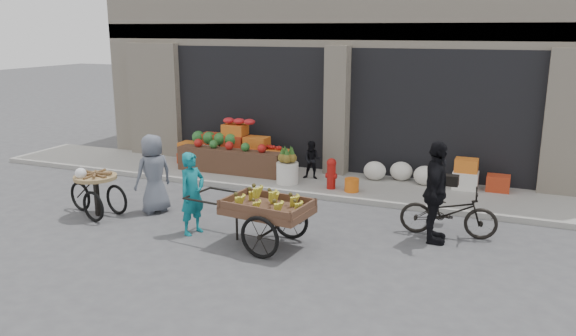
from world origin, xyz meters
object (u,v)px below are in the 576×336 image
at_px(seated_person, 312,160).
at_px(banana_cart, 265,205).
at_px(cyclist, 435,192).
at_px(pineapple_bin, 287,173).
at_px(orange_bucket, 352,185).
at_px(vendor_woman, 192,193).
at_px(vendor_grey, 154,174).
at_px(bicycle, 448,212).
at_px(tricycle_cart, 96,189).
at_px(fire_hydrant, 331,172).

relative_size(seated_person, banana_cart, 0.36).
bearing_deg(seated_person, cyclist, -50.27).
height_order(pineapple_bin, orange_bucket, pineapple_bin).
height_order(orange_bucket, seated_person, seated_person).
relative_size(orange_bucket, seated_person, 0.34).
bearing_deg(pineapple_bin, banana_cart, -73.58).
xyz_separation_m(vendor_woman, vendor_grey, (-1.39, 0.77, 0.05)).
bearing_deg(bicycle, cyclist, 148.13).
distance_m(pineapple_bin, orange_bucket, 1.61).
bearing_deg(vendor_woman, pineapple_bin, 8.06).
bearing_deg(tricycle_cart, bicycle, 25.27).
bearing_deg(pineapple_bin, cyclist, -30.68).
bearing_deg(cyclist, bicycle, -31.87).
height_order(pineapple_bin, vendor_woman, vendor_woman).
height_order(pineapple_bin, cyclist, cyclist).
relative_size(pineapple_bin, fire_hydrant, 0.73).
distance_m(orange_bucket, tricycle_cart, 5.44).
relative_size(fire_hydrant, vendor_woman, 0.47).
distance_m(fire_hydrant, vendor_grey, 3.95).
bearing_deg(orange_bucket, vendor_grey, -143.03).
bearing_deg(vendor_woman, banana_cart, -77.07).
xyz_separation_m(vendor_grey, bicycle, (5.73, 0.89, -0.36)).
bearing_deg(tricycle_cart, fire_hydrant, 52.59).
xyz_separation_m(fire_hydrant, cyclist, (2.60, -2.14, 0.40)).
bearing_deg(seated_person, bicycle, -44.38).
distance_m(pineapple_bin, banana_cart, 3.68).
relative_size(banana_cart, vendor_woman, 1.68).
height_order(vendor_woman, vendor_grey, vendor_grey).
relative_size(vendor_grey, cyclist, 0.89).
xyz_separation_m(pineapple_bin, fire_hydrant, (1.10, -0.05, 0.13)).
relative_size(vendor_woman, bicycle, 0.89).
distance_m(fire_hydrant, orange_bucket, 0.55).
height_order(banana_cart, vendor_grey, vendor_grey).
bearing_deg(cyclist, fire_hydrant, 45.17).
relative_size(pineapple_bin, vendor_grey, 0.32).
height_order(banana_cart, cyclist, cyclist).
relative_size(vendor_woman, cyclist, 0.84).
bearing_deg(bicycle, banana_cart, 115.65).
distance_m(pineapple_bin, cyclist, 4.33).
relative_size(vendor_grey, bicycle, 0.95).
xyz_separation_m(orange_bucket, bicycle, (2.30, -1.69, 0.18)).
distance_m(pineapple_bin, vendor_woman, 3.50).
relative_size(tricycle_cart, bicycle, 0.85).
height_order(pineapple_bin, fire_hydrant, fire_hydrant).
bearing_deg(banana_cart, tricycle_cart, -176.20).
bearing_deg(vendor_grey, tricycle_cart, -29.77).
relative_size(seated_person, vendor_woman, 0.61).
distance_m(banana_cart, tricycle_cart, 3.81).
bearing_deg(tricycle_cart, vendor_woman, 9.31).
bearing_deg(banana_cart, vendor_woman, -175.84).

